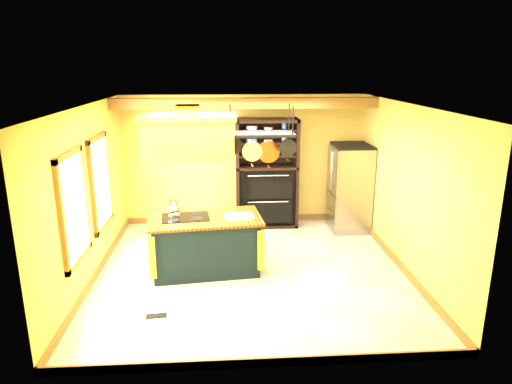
{
  "coord_description": "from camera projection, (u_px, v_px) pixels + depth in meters",
  "views": [
    {
      "loc": [
        -0.38,
        -6.88,
        3.29
      ],
      "look_at": [
        0.1,
        0.3,
        1.27
      ],
      "focal_mm": 32.0,
      "sensor_mm": 36.0,
      "label": 1
    }
  ],
  "objects": [
    {
      "name": "hutch",
      "position": [
        267.0,
        185.0,
        9.49
      ],
      "size": [
        1.27,
        0.58,
        2.24
      ],
      "color": "black",
      "rests_on": "floor"
    },
    {
      "name": "ceiling_beam",
      "position": [
        246.0,
        103.0,
        8.46
      ],
      "size": [
        5.0,
        0.15,
        0.2
      ],
      "primitive_type": "cube",
      "color": "olive",
      "rests_on": "ceiling"
    },
    {
      "name": "wall_back",
      "position": [
        244.0,
        160.0,
        9.56
      ],
      "size": [
        5.0,
        0.02,
        2.7
      ],
      "primitive_type": "cube",
      "color": "gold",
      "rests_on": "floor"
    },
    {
      "name": "pot_rack",
      "position": [
        261.0,
        140.0,
        7.04
      ],
      "size": [
        1.09,
        0.52,
        0.92
      ],
      "color": "black",
      "rests_on": "ceiling"
    },
    {
      "name": "kitchen_island",
      "position": [
        205.0,
        244.0,
        7.43
      ],
      "size": [
        1.9,
        1.19,
        1.11
      ],
      "rotation": [
        0.0,
        0.0,
        0.11
      ],
      "color": "black",
      "rests_on": "floor"
    },
    {
      "name": "floor_register",
      "position": [
        156.0,
        316.0,
        6.17
      ],
      "size": [
        0.29,
        0.15,
        0.01
      ],
      "primitive_type": "cube",
      "rotation": [
        0.0,
        0.0,
        0.09
      ],
      "color": "black",
      "rests_on": "floor"
    },
    {
      "name": "floor",
      "position": [
        251.0,
        271.0,
        7.52
      ],
      "size": [
        5.0,
        5.0,
        0.0
      ],
      "primitive_type": "plane",
      "color": "beige",
      "rests_on": "ground"
    },
    {
      "name": "refrigerator",
      "position": [
        349.0,
        189.0,
        9.26
      ],
      "size": [
        0.75,
        0.88,
        1.72
      ],
      "color": "gray",
      "rests_on": "floor"
    },
    {
      "name": "range_hood",
      "position": [
        189.0,
        135.0,
        6.94
      ],
      "size": [
        1.46,
        0.82,
        0.8
      ],
      "color": "gold",
      "rests_on": "ceiling"
    },
    {
      "name": "wall_left",
      "position": [
        89.0,
        195.0,
        7.0
      ],
      "size": [
        0.02,
        5.0,
        2.7
      ],
      "primitive_type": "cube",
      "color": "gold",
      "rests_on": "floor"
    },
    {
      "name": "ceiling",
      "position": [
        251.0,
        105.0,
        6.79
      ],
      "size": [
        5.0,
        5.0,
        0.0
      ],
      "primitive_type": "plane",
      "rotation": [
        3.14,
        0.0,
        0.0
      ],
      "color": "white",
      "rests_on": "wall_back"
    },
    {
      "name": "window_near",
      "position": [
        74.0,
        208.0,
        6.22
      ],
      "size": [
        0.06,
        1.06,
        1.56
      ],
      "color": "olive",
      "rests_on": "wall_left"
    },
    {
      "name": "window_far",
      "position": [
        101.0,
        182.0,
        7.56
      ],
      "size": [
        0.06,
        1.06,
        1.56
      ],
      "color": "olive",
      "rests_on": "wall_left"
    },
    {
      "name": "wall_right",
      "position": [
        406.0,
        189.0,
        7.32
      ],
      "size": [
        0.02,
        5.0,
        2.7
      ],
      "primitive_type": "cube",
      "color": "gold",
      "rests_on": "floor"
    },
    {
      "name": "wall_front",
      "position": [
        265.0,
        257.0,
        4.76
      ],
      "size": [
        5.0,
        0.02,
        2.7
      ],
      "primitive_type": "cube",
      "color": "gold",
      "rests_on": "floor"
    }
  ]
}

